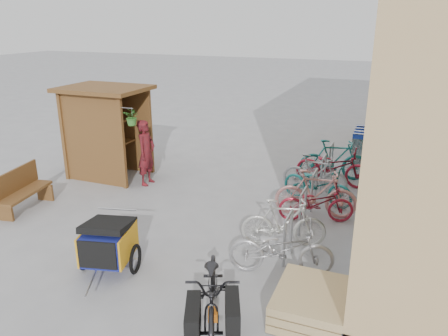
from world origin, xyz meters
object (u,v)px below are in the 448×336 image
at_px(kiosk, 103,119).
at_px(bike_7, 334,160).
at_px(pallet_stack, 312,303).
at_px(bike_1, 283,223).
at_px(bench, 21,189).
at_px(bike_4, 317,184).
at_px(bike_6, 333,167).
at_px(person_kiosk, 146,153).
at_px(bike_2, 316,203).
at_px(shopping_carts, 364,140).
at_px(bike_0, 281,249).
at_px(bike_5, 315,174).
at_px(child_trailer, 108,242).
at_px(bike_3, 316,194).
at_px(cargo_bike, 213,293).

height_order(kiosk, bike_7, kiosk).
relative_size(pallet_stack, bike_1, 0.76).
height_order(bench, bike_4, bench).
bearing_deg(bike_6, person_kiosk, 110.43).
distance_m(bike_2, bike_6, 2.27).
distance_m(bike_1, bike_6, 3.59).
xyz_separation_m(shopping_carts, bike_0, (-0.69, -7.09, -0.13)).
height_order(kiosk, bike_1, kiosk).
bearing_deg(bike_0, bench, 71.91).
distance_m(kiosk, bike_7, 6.12).
bearing_deg(bike_1, bike_6, -22.38).
distance_m(shopping_carts, bike_2, 4.91).
distance_m(bike_0, bike_2, 2.21).
bearing_deg(person_kiosk, kiosk, 82.66).
bearing_deg(bike_5, child_trailer, 155.57).
xyz_separation_m(bench, bike_3, (6.09, 2.04, 0.05)).
bearing_deg(bike_5, bike_1, -177.00).
relative_size(pallet_stack, person_kiosk, 0.72).
distance_m(shopping_carts, bike_3, 4.69).
xyz_separation_m(shopping_carts, bike_3, (-0.58, -4.66, -0.06)).
relative_size(bench, bike_2, 0.99).
distance_m(shopping_carts, bike_4, 3.95).
bearing_deg(child_trailer, bike_6, 48.12).
bearing_deg(cargo_bike, bike_7, 61.68).
distance_m(child_trailer, cargo_bike, 2.26).
bearing_deg(bike_0, shopping_carts, -19.97).
bearing_deg(person_kiosk, bench, 143.20).
height_order(cargo_bike, bike_6, cargo_bike).
distance_m(shopping_carts, child_trailer, 8.74).
bearing_deg(bench, person_kiosk, 44.60).
relative_size(cargo_bike, bike_6, 1.08).
distance_m(bench, bike_6, 7.38).
bearing_deg(pallet_stack, bike_7, 95.53).
distance_m(bike_0, bike_7, 4.90).
xyz_separation_m(kiosk, bike_7, (5.71, 1.95, -1.01)).
height_order(child_trailer, bike_2, child_trailer).
relative_size(person_kiosk, bike_5, 1.05).
xyz_separation_m(pallet_stack, shopping_carts, (-0.00, 8.01, 0.38)).
xyz_separation_m(bike_0, bike_4, (0.01, 3.20, -0.01)).
xyz_separation_m(child_trailer, bike_3, (2.82, 3.40, -0.01)).
height_order(cargo_bike, person_kiosk, person_kiosk).
bearing_deg(child_trailer, shopping_carts, 53.13).
height_order(bench, bike_1, bike_1).
relative_size(shopping_carts, bike_1, 1.20).
xyz_separation_m(cargo_bike, person_kiosk, (-3.71, 4.40, 0.34)).
bearing_deg(bike_5, bike_7, -10.86).
distance_m(bike_0, bike_1, 0.92).
distance_m(cargo_bike, bike_2, 3.86).
height_order(child_trailer, bike_3, bike_3).
xyz_separation_m(person_kiosk, bike_5, (4.09, 0.98, -0.35)).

